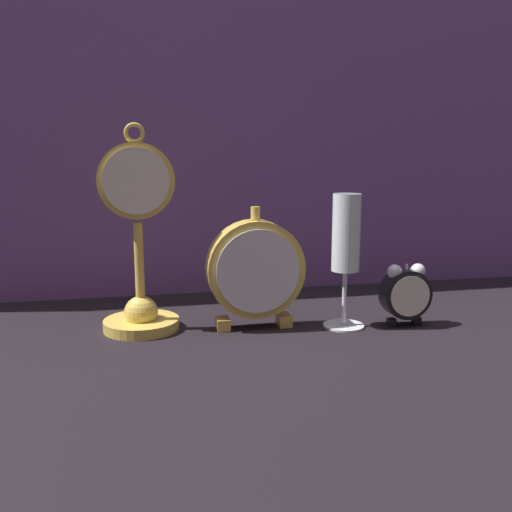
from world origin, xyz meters
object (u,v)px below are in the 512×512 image
pocket_watch_on_stand (139,261)px  mantel_clock_silver (254,270)px  champagne_flute (346,244)px  alarm_clock_twin_bell (406,292)px

pocket_watch_on_stand → mantel_clock_silver: size_ratio=1.65×
champagne_flute → mantel_clock_silver: bearing=170.1°
pocket_watch_on_stand → mantel_clock_silver: bearing=-9.2°
pocket_watch_on_stand → alarm_clock_twin_bell: size_ratio=3.17×
alarm_clock_twin_bell → mantel_clock_silver: 0.24m
pocket_watch_on_stand → champagne_flute: size_ratio=1.50×
pocket_watch_on_stand → mantel_clock_silver: 0.17m
alarm_clock_twin_bell → champagne_flute: champagne_flute is taller
alarm_clock_twin_bell → mantel_clock_silver: bearing=170.8°
mantel_clock_silver → alarm_clock_twin_bell: bearing=-9.2°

